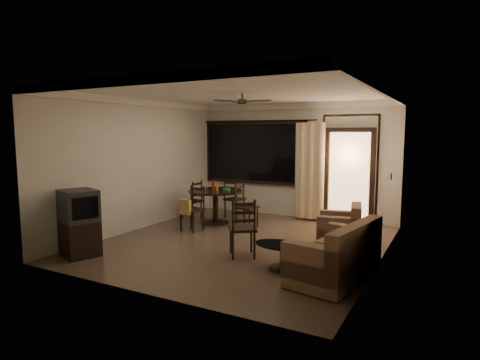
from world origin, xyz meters
The scene contains 12 objects.
ground centered at (0.00, 0.00, 0.00)m, with size 5.50×5.50×0.00m, color #7F6651.
room_shell centered at (0.59, 1.77, 1.83)m, with size 5.50×6.70×5.50m.
dining_table centered at (-1.32, 1.19, 0.61)m, with size 1.23×1.23×0.99m.
dining_chair_west centered at (-2.04, 1.25, 0.28)m, with size 0.45×0.45×0.95m.
dining_chair_east centered at (-0.49, 1.12, 0.28)m, with size 0.45×0.45×0.95m.
dining_chair_south centered at (-1.39, 0.33, 0.31)m, with size 0.45×0.50×0.95m.
dining_chair_north centered at (-1.26, 1.97, 0.28)m, with size 0.45×0.45×0.95m.
tv_cabinet centered at (-2.05, -2.01, 0.57)m, with size 0.73×0.70×1.13m.
sofa centered at (2.11, -1.08, 0.33)m, with size 1.07×1.66×0.82m.
armchair centered at (1.73, 0.68, 0.32)m, with size 0.90×0.90×0.77m.
coffee_table centered at (1.26, -1.02, 0.26)m, with size 0.90×0.54×0.39m.
side_chair centered at (0.40, -0.74, 0.30)m, with size 0.62×0.62×1.00m.
Camera 1 is at (3.49, -6.57, 2.08)m, focal length 30.00 mm.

